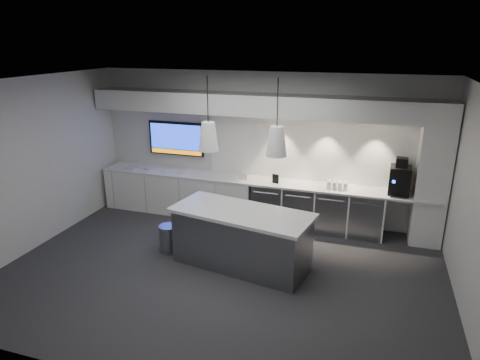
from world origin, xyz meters
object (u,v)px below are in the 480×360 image
(island, at_px, (242,238))
(bin, at_px, (169,238))
(coffee_machine, at_px, (400,179))
(wall_tv, at_px, (176,138))

(island, distance_m, bin, 1.40)
(bin, distance_m, coffee_machine, 4.30)
(bin, bearing_deg, coffee_machine, 24.77)
(island, height_order, coffee_machine, coffee_machine)
(island, bearing_deg, bin, -173.32)
(wall_tv, xyz_separation_m, coffee_machine, (4.57, -0.25, -0.38))
(wall_tv, height_order, island, wall_tv)
(island, relative_size, coffee_machine, 3.59)
(wall_tv, xyz_separation_m, bin, (0.76, -2.00, -1.32))
(island, xyz_separation_m, coffee_machine, (2.43, 1.84, 0.69))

